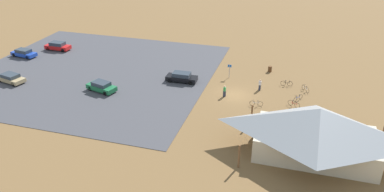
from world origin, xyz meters
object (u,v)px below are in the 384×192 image
(bicycle_red_edge_north, at_px, (294,104))
(bicycle_blue_lone_west, at_px, (298,98))
(car_green_front_row, at_px, (101,86))
(visitor_near_lot, at_px, (260,85))
(car_red_aisle_side, at_px, (58,46))
(car_blue_back_corner, at_px, (24,53))
(car_black_by_curb, at_px, (182,77))
(bicycle_black_yard_front, at_px, (287,83))
(trash_bin, at_px, (270,69))
(visitor_at_bikes, at_px, (225,91))
(car_tan_second_row, at_px, (11,78))
(bike_pavilion, at_px, (317,129))
(lot_sign, at_px, (229,69))
(bicycle_white_yard_right, at_px, (305,89))
(bicycle_silver_yard_left, at_px, (256,103))

(bicycle_red_edge_north, relative_size, bicycle_blue_lone_west, 1.06)
(car_green_front_row, distance_m, visitor_near_lot, 22.30)
(car_red_aisle_side, xyz_separation_m, car_blue_back_corner, (3.60, 4.66, -0.06))
(car_black_by_curb, relative_size, car_red_aisle_side, 1.01)
(bicycle_black_yard_front, bearing_deg, car_black_by_curb, 11.11)
(trash_bin, xyz_separation_m, visitor_near_lot, (0.71, 7.15, 0.39))
(trash_bin, distance_m, visitor_at_bikes, 11.70)
(car_tan_second_row, bearing_deg, bike_pavilion, 171.66)
(bicycle_red_edge_north, distance_m, car_green_front_row, 26.33)
(lot_sign, distance_m, car_black_by_curb, 7.38)
(lot_sign, relative_size, bicycle_white_yard_right, 1.39)
(bike_pavilion, height_order, visitor_at_bikes, bike_pavilion)
(car_green_front_row, bearing_deg, bicycle_silver_yard_left, -175.38)
(bicycle_red_edge_north, height_order, car_black_by_curb, car_black_by_curb)
(bicycle_black_yard_front, bearing_deg, bicycle_white_yard_right, 157.59)
(visitor_at_bikes, bearing_deg, trash_bin, -115.70)
(bicycle_red_edge_north, relative_size, car_blue_back_corner, 0.33)
(car_tan_second_row, distance_m, car_green_front_row, 14.39)
(bicycle_silver_yard_left, distance_m, bicycle_blue_lone_west, 6.06)
(trash_bin, bearing_deg, bicycle_silver_yard_left, 87.52)
(bicycle_blue_lone_west, distance_m, car_black_by_curb, 16.87)
(bicycle_silver_yard_left, relative_size, car_blue_back_corner, 0.37)
(lot_sign, height_order, car_black_by_curb, lot_sign)
(bicycle_blue_lone_west, distance_m, car_blue_back_corner, 46.35)
(lot_sign, bearing_deg, bicycle_white_yard_right, 171.72)
(bicycle_red_edge_north, distance_m, bicycle_blue_lone_west, 2.03)
(car_green_front_row, bearing_deg, bicycle_blue_lone_west, -169.59)
(bicycle_blue_lone_west, bearing_deg, car_tan_second_row, 8.30)
(bicycle_blue_lone_west, relative_size, car_red_aisle_side, 0.32)
(car_black_by_curb, height_order, car_blue_back_corner, car_black_by_curb)
(bicycle_white_yard_right, relative_size, car_blue_back_corner, 0.34)
(bicycle_silver_yard_left, distance_m, car_black_by_curb, 12.49)
(bicycle_silver_yard_left, relative_size, car_red_aisle_side, 0.38)
(bicycle_blue_lone_west, bearing_deg, car_blue_back_corner, -4.36)
(car_blue_back_corner, xyz_separation_m, visitor_at_bikes, (-36.49, 5.13, 0.13))
(bike_pavilion, xyz_separation_m, bicycle_white_yard_right, (1.11, -15.48, -2.70))
(bike_pavilion, height_order, bicycle_red_edge_north, bike_pavilion)
(bicycle_silver_yard_left, height_order, car_red_aisle_side, car_red_aisle_side)
(bike_pavilion, distance_m, car_black_by_curb, 23.34)
(bicycle_blue_lone_west, distance_m, visitor_at_bikes, 9.86)
(car_green_front_row, bearing_deg, car_red_aisle_side, -39.31)
(car_black_by_curb, bearing_deg, bicycle_silver_yard_left, 158.87)
(trash_bin, relative_size, bicycle_red_edge_north, 0.58)
(trash_bin, height_order, bicycle_white_yard_right, trash_bin)
(car_red_aisle_side, xyz_separation_m, visitor_at_bikes, (-32.89, 9.79, 0.06))
(lot_sign, bearing_deg, visitor_at_bikes, 95.58)
(bicycle_silver_yard_left, height_order, bicycle_black_yard_front, bicycle_black_yard_front)
(bike_pavilion, xyz_separation_m, visitor_near_lot, (7.35, -14.06, -2.25))
(car_black_by_curb, bearing_deg, car_red_aisle_side, -14.87)
(car_black_by_curb, bearing_deg, bicycle_red_edge_north, 168.52)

